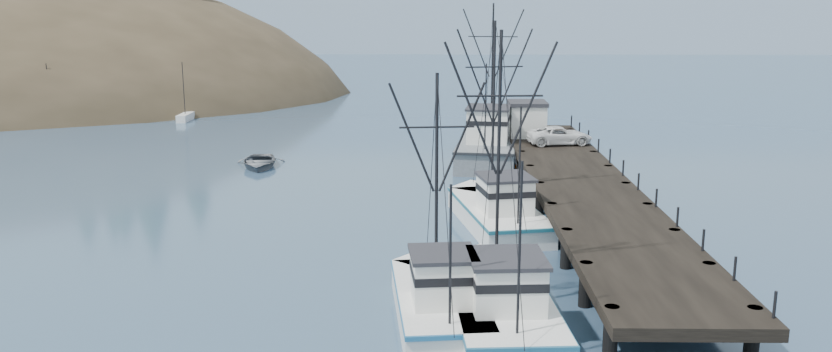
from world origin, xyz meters
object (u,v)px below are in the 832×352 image
Objects in this scene: trawler_near at (499,301)px; pickup_truck at (560,136)px; trawler_far at (496,211)px; trawler_mid at (438,299)px; pier_shed at (527,118)px; pier at (583,187)px; work_vessel at (490,144)px; motorboat at (259,167)px.

trawler_near reaches higher than pickup_truck.
trawler_near is 14.18m from trawler_far.
pier_shed is (7.41, 32.76, 2.60)m from trawler_mid.
pier is at bearing 68.81° from trawler_near.
pier is at bearing -75.21° from work_vessel.
trawler_near is at bearing -4.95° from trawler_mid.
trawler_mid is 30.59m from pickup_truck.
work_vessel is (4.47, 33.12, 0.41)m from trawler_mid.
trawler_mid is 0.68× the size of work_vessel.
trawler_far is at bearing -49.37° from motorboat.
pickup_truck is at bearing -8.59° from motorboat.
work_vessel reaches higher than trawler_mid.
trawler_far is 19.41m from pier_shed.
pier_shed is (3.90, 18.84, 2.60)m from trawler_far.
trawler_far is 2.24× the size of motorboat.
trawler_far is (1.00, 14.14, 0.00)m from trawler_near.
pickup_truck reaches higher than motorboat.
work_vessel is (-4.44, 16.82, -0.46)m from pier.
pier_shed is at bearing 1.28° from motorboat.
pier is 5.96m from trawler_far.
trawler_far is 0.79× the size of work_vessel.
work_vessel reaches higher than pier.
trawler_far is 23.47m from motorboat.
motorboat is (-18.15, -3.24, -1.23)m from work_vessel.
pier reaches higher than motorboat.
trawler_near is at bearing -93.37° from work_vessel.
trawler_near is at bearing -68.24° from motorboat.
pickup_truck is (0.54, 12.74, 0.99)m from pier.
pickup_truck is (4.98, -4.08, 1.46)m from work_vessel.
trawler_mid reaches higher than motorboat.
pier is 8.20× the size of motorboat.
pier is 12.79m from pickup_truck.
pier_shed is 4.31m from pickup_truck.
trawler_near is at bearing -94.06° from trawler_far.
work_vessel reaches higher than pier_shed.
pickup_truck is at bearing -39.32° from work_vessel.
trawler_far is at bearing -101.68° from pier_shed.
motorboat is (-21.09, -2.89, -3.42)m from pier_shed.
pier_shed is (2.94, -0.35, 2.19)m from work_vessel.
trawler_near is 34.18m from motorboat.
pier is 18.59m from trawler_mid.
motorboat is (-16.19, 30.09, -0.82)m from trawler_near.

